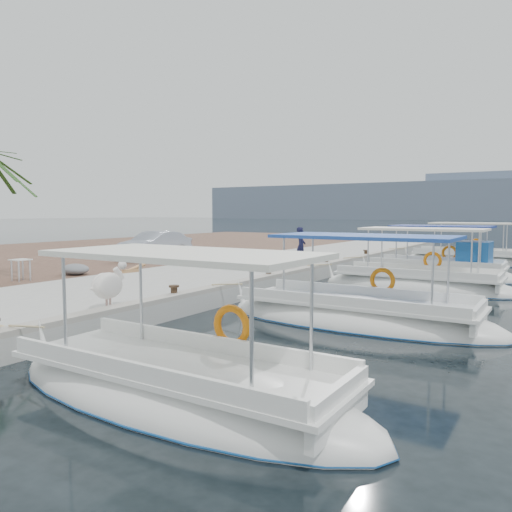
{
  "coord_description": "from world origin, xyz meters",
  "views": [
    {
      "loc": [
        8.55,
        -13.57,
        2.78
      ],
      "look_at": [
        -1.0,
        1.7,
        1.2
      ],
      "focal_mm": 35.0,
      "sensor_mm": 36.0,
      "label": 1
    }
  ],
  "objects": [
    {
      "name": "ground",
      "position": [
        0.0,
        0.0,
        0.0
      ],
      "size": [
        400.0,
        400.0,
        0.0
      ],
      "primitive_type": "plane",
      "color": "black",
      "rests_on": "ground"
    },
    {
      "name": "fishing_caique_d",
      "position": [
        4.01,
        8.31,
        0.2
      ],
      "size": [
        6.63,
        2.35,
        2.83
      ],
      "color": "white",
      "rests_on": "ground"
    },
    {
      "name": "folding_table",
      "position": [
        -6.8,
        -3.78,
        1.02
      ],
      "size": [
        0.55,
        0.55,
        0.73
      ],
      "color": "silver",
      "rests_on": "cobblestone_strip"
    },
    {
      "name": "fishing_caique_c",
      "position": [
        4.06,
        4.47,
        0.12
      ],
      "size": [
        6.95,
        2.12,
        2.83
      ],
      "color": "white",
      "rests_on": "ground"
    },
    {
      "name": "fishing_caique_a",
      "position": [
        3.84,
        -8.2,
        0.13
      ],
      "size": [
        6.51,
        2.09,
        2.83
      ],
      "color": "white",
      "rests_on": "ground"
    },
    {
      "name": "quay_curb",
      "position": [
        -0.22,
        5.0,
        0.56
      ],
      "size": [
        0.44,
        40.0,
        0.12
      ],
      "primitive_type": "cube",
      "color": "#9E988C",
      "rests_on": "concrete_quay"
    },
    {
      "name": "cobblestone_strip",
      "position": [
        -8.0,
        5.0,
        0.25
      ],
      "size": [
        4.0,
        40.0,
        0.5
      ],
      "primitive_type": "cube",
      "color": "#4F342A",
      "rests_on": "ground"
    },
    {
      "name": "fishing_caique_e",
      "position": [
        3.97,
        15.29,
        0.12
      ],
      "size": [
        6.76,
        2.27,
        2.83
      ],
      "color": "white",
      "rests_on": "ground"
    },
    {
      "name": "concrete_quay",
      "position": [
        -3.0,
        5.0,
        0.25
      ],
      "size": [
        6.0,
        40.0,
        0.5
      ],
      "primitive_type": "cube",
      "color": "#A4A49F",
      "rests_on": "ground"
    },
    {
      "name": "pelican",
      "position": [
        -0.59,
        -5.51,
        1.08
      ],
      "size": [
        0.66,
        1.45,
        1.12
      ],
      "color": "tan",
      "rests_on": "concrete_quay"
    },
    {
      "name": "fisherman",
      "position": [
        -1.23,
        5.74,
        1.32
      ],
      "size": [
        0.53,
        0.68,
        1.65
      ],
      "primitive_type": "imported",
      "rotation": [
        0.0,
        0.0,
        1.83
      ],
      "color": "black",
      "rests_on": "concrete_quay"
    },
    {
      "name": "mooring_bollards",
      "position": [
        -0.35,
        1.5,
        0.69
      ],
      "size": [
        0.28,
        20.28,
        0.33
      ],
      "color": "black",
      "rests_on": "concrete_quay"
    },
    {
      "name": "fishing_caique_b",
      "position": [
        4.2,
        -1.88,
        0.12
      ],
      "size": [
        7.23,
        2.26,
        2.83
      ],
      "color": "white",
      "rests_on": "ground"
    },
    {
      "name": "land_backing",
      "position": [
        -18.0,
        5.0,
        0.24
      ],
      "size": [
        16.0,
        60.0,
        0.48
      ],
      "primitive_type": "cube",
      "color": "#4F342A",
      "rests_on": "ground"
    },
    {
      "name": "tarp_bundle",
      "position": [
        -6.71,
        -1.7,
        0.7
      ],
      "size": [
        1.1,
        0.9,
        0.4
      ],
      "primitive_type": "ellipsoid",
      "color": "slate",
      "rests_on": "cobblestone_strip"
    },
    {
      "name": "parked_car",
      "position": [
        -8.57,
        4.44,
        1.18
      ],
      "size": [
        1.52,
        4.15,
        1.36
      ],
      "primitive_type": "imported",
      "rotation": [
        0.0,
        0.0,
        0.02
      ],
      "color": "#AFB7C8",
      "rests_on": "cobblestone_strip"
    }
  ]
}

